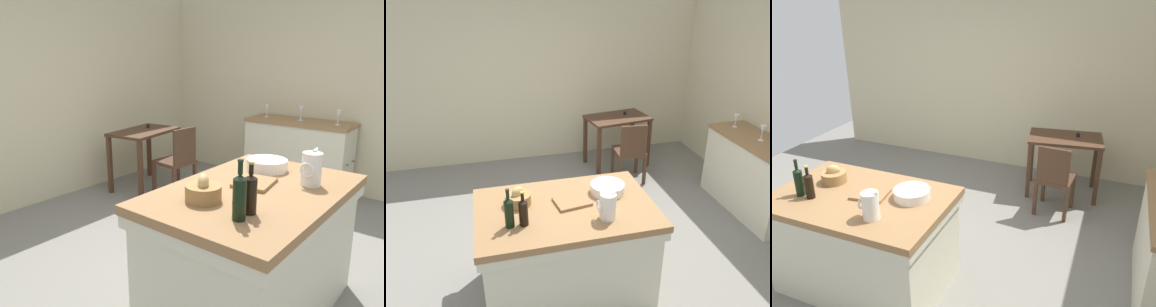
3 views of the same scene
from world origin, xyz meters
The scene contains 16 objects.
ground_plane centered at (0.00, 0.00, 0.00)m, with size 6.76×6.76×0.00m, color slate.
wall_back centered at (0.00, 2.60, 1.30)m, with size 5.32×0.12×2.60m, color beige.
wall_right centered at (2.60, 0.00, 1.30)m, with size 0.12×5.20×2.60m, color beige.
island_table centered at (-0.23, -0.46, 0.48)m, with size 1.50×0.98×0.89m.
side_cabinet centered at (2.26, 0.32, 0.47)m, with size 0.52×1.35×0.93m.
writing_desk centered at (1.10, 1.95, 0.65)m, with size 0.97×0.69×0.83m.
wooden_chair centered at (1.10, 1.36, 0.48)m, with size 0.43×0.43×0.88m.
pitcher centered at (0.06, -0.71, 1.00)m, with size 0.17×0.13×0.26m.
wash_bowl centered at (0.19, -0.32, 0.93)m, with size 0.30×0.30×0.08m, color silver.
bread_basket centered at (-0.61, -0.32, 0.95)m, with size 0.22×0.22×0.17m.
cutting_board centered at (-0.16, -0.41, 0.90)m, with size 0.29×0.23×0.02m, color olive.
wine_bottle_dark centered at (-0.60, -0.63, 1.01)m, with size 0.07×0.07×0.29m.
wine_bottle_amber centered at (-0.70, -0.63, 1.02)m, with size 0.07×0.07×0.33m.
wine_glass_far_left centered at (2.24, -0.16, 1.05)m, with size 0.07×0.07×0.18m.
wine_glass_left centered at (2.28, 0.32, 1.05)m, with size 0.07×0.07×0.18m.
wine_glass_middle centered at (2.26, 0.79, 1.04)m, with size 0.07×0.07×0.17m.
Camera 1 is at (-2.26, -1.58, 1.71)m, focal length 35.17 mm.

